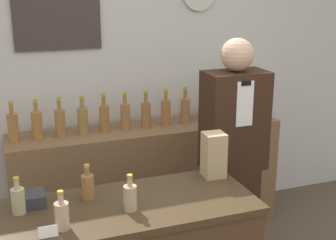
{
  "coord_description": "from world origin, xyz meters",
  "views": [
    {
      "loc": [
        -1.03,
        -1.8,
        2.09
      ],
      "look_at": [
        0.03,
        1.07,
        1.18
      ],
      "focal_mm": 50.0,
      "sensor_mm": 36.0,
      "label": 1
    }
  ],
  "objects": [
    {
      "name": "shelf_bottle_9",
      "position": [
        0.6,
        1.73,
        1.04
      ],
      "size": [
        0.08,
        0.08,
        0.32
      ],
      "color": "olive",
      "rests_on": "back_shelf"
    },
    {
      "name": "back_wall",
      "position": [
        -0.0,
        2.0,
        1.36
      ],
      "size": [
        5.2,
        0.09,
        2.7
      ],
      "color": "silver",
      "rests_on": "ground_plane"
    },
    {
      "name": "counter_bottle_2",
      "position": [
        -0.63,
        0.58,
        1.0
      ],
      "size": [
        0.07,
        0.07,
        0.2
      ],
      "color": "#996837",
      "rests_on": "display_counter"
    },
    {
      "name": "paper_bag",
      "position": [
        0.16,
        0.62,
        1.07
      ],
      "size": [
        0.13,
        0.13,
        0.28
      ],
      "color": "tan",
      "rests_on": "display_counter"
    },
    {
      "name": "counter_bottle_3",
      "position": [
        -0.45,
        0.36,
        1.0
      ],
      "size": [
        0.07,
        0.07,
        0.2
      ],
      "color": "tan",
      "rests_on": "display_counter"
    },
    {
      "name": "shelf_bottle_1",
      "position": [
        -0.79,
        1.73,
        1.04
      ],
      "size": [
        0.08,
        0.08,
        0.32
      ],
      "color": "#A26C32",
      "rests_on": "back_shelf"
    },
    {
      "name": "shelf_bottle_0",
      "position": [
        -0.97,
        1.73,
        1.04
      ],
      "size": [
        0.08,
        0.08,
        0.32
      ],
      "color": "#9D6936",
      "rests_on": "back_shelf"
    },
    {
      "name": "shelf_bottle_8",
      "position": [
        0.42,
        1.72,
        1.04
      ],
      "size": [
        0.08,
        0.08,
        0.32
      ],
      "color": "#9A6B3D",
      "rests_on": "back_shelf"
    },
    {
      "name": "shelf_bottle_3",
      "position": [
        -0.45,
        1.72,
        1.04
      ],
      "size": [
        0.08,
        0.08,
        0.32
      ],
      "color": "olive",
      "rests_on": "back_shelf"
    },
    {
      "name": "shelf_bottle_2",
      "position": [
        -0.62,
        1.72,
        1.04
      ],
      "size": [
        0.08,
        0.08,
        0.32
      ],
      "color": "#9C6B36",
      "rests_on": "back_shelf"
    },
    {
      "name": "counter_bottle_0",
      "position": [
        -1.0,
        0.53,
        1.0
      ],
      "size": [
        0.07,
        0.07,
        0.2
      ],
      "color": "tan",
      "rests_on": "display_counter"
    },
    {
      "name": "shopkeeper",
      "position": [
        0.49,
        0.97,
        0.86
      ],
      "size": [
        0.44,
        0.27,
        1.73
      ],
      "color": "#331E14",
      "rests_on": "ground_plane"
    },
    {
      "name": "shelf_bottle_4",
      "position": [
        -0.27,
        1.72,
        1.04
      ],
      "size": [
        0.08,
        0.08,
        0.32
      ],
      "color": "olive",
      "rests_on": "back_shelf"
    },
    {
      "name": "back_shelf",
      "position": [
        0.09,
        1.71,
        0.46
      ],
      "size": [
        2.27,
        0.45,
        0.93
      ],
      "color": "brown",
      "rests_on": "ground_plane"
    },
    {
      "name": "counter_bottle_1",
      "position": [
        -0.81,
        0.29,
        1.0
      ],
      "size": [
        0.07,
        0.07,
        0.2
      ],
      "color": "tan",
      "rests_on": "display_counter"
    },
    {
      "name": "shelf_bottle_5",
      "position": [
        -0.1,
        1.72,
        1.04
      ],
      "size": [
        0.08,
        0.08,
        0.32
      ],
      "color": "#9B6C39",
      "rests_on": "back_shelf"
    },
    {
      "name": "shelf_bottle_7",
      "position": [
        0.25,
        1.72,
        1.04
      ],
      "size": [
        0.08,
        0.08,
        0.32
      ],
      "color": "#A56935",
      "rests_on": "back_shelf"
    },
    {
      "name": "shelf_bottle_10",
      "position": [
        0.77,
        1.72,
        1.04
      ],
      "size": [
        0.08,
        0.08,
        0.32
      ],
      "color": "olive",
      "rests_on": "back_shelf"
    },
    {
      "name": "potted_plant",
      "position": [
        0.99,
        1.73,
        1.16
      ],
      "size": [
        0.33,
        0.33,
        0.42
      ],
      "color": "#9E998E",
      "rests_on": "back_shelf"
    },
    {
      "name": "gift_box",
      "position": [
        -0.93,
        0.6,
        0.96
      ],
      "size": [
        0.15,
        0.14,
        0.07
      ],
      "color": "#2D2D33",
      "rests_on": "display_counter"
    },
    {
      "name": "shelf_bottle_6",
      "position": [
        0.07,
        1.72,
        1.04
      ],
      "size": [
        0.08,
        0.08,
        0.32
      ],
      "color": "olive",
      "rests_on": "back_shelf"
    },
    {
      "name": "price_card_left",
      "position": [
        -0.89,
        0.23,
        0.95
      ],
      "size": [
        0.09,
        0.02,
        0.06
      ],
      "color": "white",
      "rests_on": "display_counter"
    }
  ]
}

